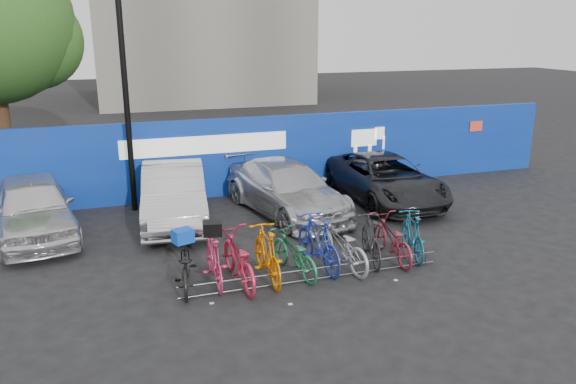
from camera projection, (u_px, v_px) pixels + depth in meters
name	position (u px, v px, depth m)	size (l,w,h in m)	color
ground	(305.00, 269.00, 12.09)	(100.00, 100.00, 0.00)	black
hoarding	(238.00, 156.00, 17.21)	(22.00, 0.18, 2.40)	navy
lamppost	(126.00, 95.00, 15.11)	(0.25, 0.50, 6.11)	black
bike_rack	(315.00, 274.00, 11.50)	(5.60, 0.03, 0.30)	#595B60
car_0	(33.00, 207.00, 13.83)	(1.79, 4.44, 1.51)	silver
car_1	(174.00, 194.00, 14.93)	(1.59, 4.57, 1.51)	#B3B3B8
car_2	(286.00, 188.00, 15.61)	(1.97, 4.86, 1.41)	#ADADB2
car_3	(385.00, 179.00, 16.70)	(2.26, 4.90, 1.36)	black
bike_0	(184.00, 265.00, 11.14)	(0.64, 1.84, 0.96)	black
bike_1	(214.00, 259.00, 11.30)	(0.49, 1.75, 1.05)	#CE3361
bike_2	(238.00, 259.00, 11.30)	(0.71, 2.04, 1.07)	#D12044
bike_3	(267.00, 254.00, 11.47)	(0.53, 1.89, 1.14)	orange
bike_4	(294.00, 254.00, 11.75)	(0.61, 1.75, 0.92)	#1E7545
bike_5	(318.00, 242.00, 12.01)	(0.56, 1.98, 1.19)	#21349F
bike_6	(341.00, 244.00, 12.08)	(0.70, 2.00, 1.05)	#9C9DA4
bike_7	(371.00, 240.00, 12.36)	(0.49, 1.74, 1.05)	#242426
bike_8	(392.00, 239.00, 12.48)	(0.65, 1.87, 0.98)	maroon
bike_9	(412.00, 235.00, 12.65)	(0.49, 1.72, 1.03)	#135570
cargo_crate	(183.00, 236.00, 10.96)	(0.38, 0.29, 0.27)	blue
cargo_topcase	(213.00, 228.00, 11.12)	(0.37, 0.33, 0.27)	black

